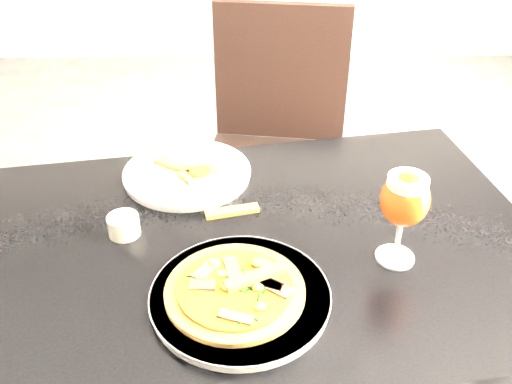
{
  "coord_description": "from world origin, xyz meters",
  "views": [
    {
      "loc": [
        0.16,
        -0.93,
        1.5
      ],
      "look_at": [
        0.17,
        0.05,
        0.83
      ],
      "focal_mm": 40.0,
      "sensor_mm": 36.0,
      "label": 1
    }
  ],
  "objects_px": {
    "beer_glass": "(405,200)",
    "pizza": "(235,289)",
    "dining_table": "(255,275)",
    "chair_far": "(276,151)"
  },
  "relations": [
    {
      "from": "chair_far",
      "to": "dining_table",
      "type": "bearing_deg",
      "value": -88.03
    },
    {
      "from": "chair_far",
      "to": "pizza",
      "type": "bearing_deg",
      "value": -89.24
    },
    {
      "from": "pizza",
      "to": "beer_glass",
      "type": "height_order",
      "value": "beer_glass"
    },
    {
      "from": "chair_far",
      "to": "pizza",
      "type": "distance_m",
      "value": 0.92
    },
    {
      "from": "pizza",
      "to": "chair_far",
      "type": "bearing_deg",
      "value": 82.67
    },
    {
      "from": "chair_far",
      "to": "beer_glass",
      "type": "xyz_separation_m",
      "value": [
        0.2,
        -0.77,
        0.34
      ]
    },
    {
      "from": "pizza",
      "to": "dining_table",
      "type": "bearing_deg",
      "value": 77.47
    },
    {
      "from": "beer_glass",
      "to": "pizza",
      "type": "bearing_deg",
      "value": -160.55
    },
    {
      "from": "pizza",
      "to": "beer_glass",
      "type": "distance_m",
      "value": 0.35
    },
    {
      "from": "dining_table",
      "to": "chair_far",
      "type": "height_order",
      "value": "chair_far"
    }
  ]
}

